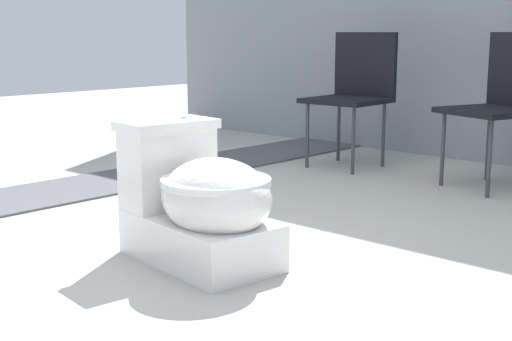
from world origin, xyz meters
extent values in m
plane|color=#A8A59E|center=(0.00, 0.00, 0.00)|extent=(14.00, 14.00, 0.00)
cube|color=#4C4C51|center=(-1.36, 0.50, 0.01)|extent=(0.56, 8.00, 0.01)
cube|color=white|center=(0.05, -0.03, 0.09)|extent=(0.64, 0.41, 0.17)
ellipsoid|color=white|center=(0.15, -0.04, 0.26)|extent=(0.48, 0.41, 0.28)
cylinder|color=white|center=(0.15, -0.04, 0.32)|extent=(0.44, 0.44, 0.03)
cube|color=white|center=(-0.16, 0.00, 0.32)|extent=(0.22, 0.36, 0.30)
cube|color=white|center=(-0.16, 0.00, 0.49)|extent=(0.25, 0.39, 0.04)
cylinder|color=silver|center=(-0.15, 0.08, 0.51)|extent=(0.02, 0.02, 0.01)
cube|color=black|center=(-0.68, 1.87, 0.42)|extent=(0.45, 0.45, 0.03)
cube|color=black|center=(-0.69, 2.08, 0.64)|extent=(0.44, 0.05, 0.40)
cylinder|color=#38383D|center=(-0.50, 1.71, 0.20)|extent=(0.02, 0.02, 0.40)
cylinder|color=#38383D|center=(-0.84, 1.70, 0.20)|extent=(0.02, 0.02, 0.40)
cylinder|color=#38383D|center=(-0.52, 2.05, 0.20)|extent=(0.02, 0.02, 0.40)
cylinder|color=#38383D|center=(-0.85, 2.04, 0.20)|extent=(0.02, 0.02, 0.40)
cube|color=black|center=(0.25, 1.89, 0.42)|extent=(0.56, 0.56, 0.03)
cylinder|color=#38383D|center=(0.36, 1.68, 0.20)|extent=(0.02, 0.02, 0.40)
cylinder|color=#38383D|center=(0.04, 1.79, 0.20)|extent=(0.02, 0.02, 0.40)
cylinder|color=#38383D|center=(0.15, 2.11, 0.20)|extent=(0.02, 0.02, 0.40)
camera|label=1|loc=(1.91, -1.73, 0.83)|focal=50.00mm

